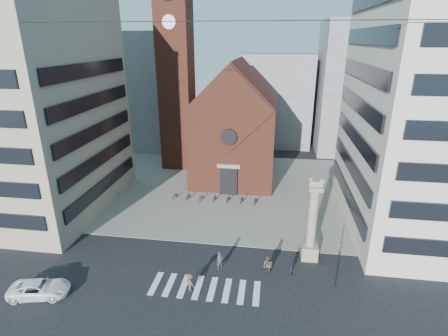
{
  "coord_description": "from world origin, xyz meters",
  "views": [
    {
      "loc": [
        5.85,
        -27.74,
        20.77
      ],
      "look_at": [
        0.64,
        8.0,
        7.32
      ],
      "focal_mm": 28.0,
      "sensor_mm": 36.0,
      "label": 1
    }
  ],
  "objects_px": {
    "traffic_light": "(338,264)",
    "pedestrian_2": "(291,269)",
    "white_car": "(40,289)",
    "scooter_0": "(175,195)",
    "pedestrian_0": "(220,261)",
    "pedestrian_1": "(268,266)",
    "lion_column": "(312,228)"
  },
  "relations": [
    {
      "from": "traffic_light",
      "to": "pedestrian_2",
      "type": "distance_m",
      "value": 4.29
    },
    {
      "from": "traffic_light",
      "to": "pedestrian_1",
      "type": "distance_m",
      "value": 6.23
    },
    {
      "from": "lion_column",
      "to": "pedestrian_2",
      "type": "bearing_deg",
      "value": -121.65
    },
    {
      "from": "lion_column",
      "to": "traffic_light",
      "type": "distance_m",
      "value": 4.62
    },
    {
      "from": "traffic_light",
      "to": "scooter_0",
      "type": "bearing_deg",
      "value": 140.9
    },
    {
      "from": "white_car",
      "to": "pedestrian_0",
      "type": "distance_m",
      "value": 15.83
    },
    {
      "from": "pedestrian_0",
      "to": "pedestrian_1",
      "type": "height_order",
      "value": "pedestrian_1"
    },
    {
      "from": "traffic_light",
      "to": "scooter_0",
      "type": "xyz_separation_m",
      "value": [
        -19.13,
        15.55,
        -1.83
      ]
    },
    {
      "from": "pedestrian_1",
      "to": "pedestrian_2",
      "type": "height_order",
      "value": "pedestrian_1"
    },
    {
      "from": "lion_column",
      "to": "scooter_0",
      "type": "relative_size",
      "value": 5.63
    },
    {
      "from": "traffic_light",
      "to": "pedestrian_2",
      "type": "xyz_separation_m",
      "value": [
        -3.91,
        0.89,
        -1.53
      ]
    },
    {
      "from": "lion_column",
      "to": "pedestrian_0",
      "type": "xyz_separation_m",
      "value": [
        -8.59,
        -3.06,
        -2.55
      ]
    },
    {
      "from": "traffic_light",
      "to": "pedestrian_1",
      "type": "relative_size",
      "value": 2.2
    },
    {
      "from": "lion_column",
      "to": "pedestrian_0",
      "type": "distance_m",
      "value": 9.47
    },
    {
      "from": "pedestrian_1",
      "to": "pedestrian_2",
      "type": "bearing_deg",
      "value": 46.69
    },
    {
      "from": "white_car",
      "to": "pedestrian_1",
      "type": "xyz_separation_m",
      "value": [
        19.23,
        5.66,
        0.29
      ]
    },
    {
      "from": "lion_column",
      "to": "pedestrian_1",
      "type": "bearing_deg",
      "value": -141.1
    },
    {
      "from": "white_car",
      "to": "pedestrian_0",
      "type": "height_order",
      "value": "pedestrian_0"
    },
    {
      "from": "lion_column",
      "to": "pedestrian_2",
      "type": "relative_size",
      "value": 5.71
    },
    {
      "from": "white_car",
      "to": "lion_column",
      "type": "bearing_deg",
      "value": -81.12
    },
    {
      "from": "pedestrian_1",
      "to": "scooter_0",
      "type": "relative_size",
      "value": 1.27
    },
    {
      "from": "pedestrian_0",
      "to": "pedestrian_1",
      "type": "distance_m",
      "value": 4.53
    },
    {
      "from": "traffic_light",
      "to": "scooter_0",
      "type": "relative_size",
      "value": 2.79
    },
    {
      "from": "pedestrian_0",
      "to": "pedestrian_2",
      "type": "relative_size",
      "value": 1.2
    },
    {
      "from": "pedestrian_0",
      "to": "pedestrian_2",
      "type": "distance_m",
      "value": 6.67
    },
    {
      "from": "pedestrian_0",
      "to": "scooter_0",
      "type": "bearing_deg",
      "value": 86.46
    },
    {
      "from": "white_car",
      "to": "scooter_0",
      "type": "distance_m",
      "value": 21.39
    },
    {
      "from": "traffic_light",
      "to": "pedestrian_1",
      "type": "bearing_deg",
      "value": 173.17
    },
    {
      "from": "pedestrian_0",
      "to": "scooter_0",
      "type": "xyz_separation_m",
      "value": [
        -8.55,
        14.61,
        -0.46
      ]
    },
    {
      "from": "lion_column",
      "to": "white_car",
      "type": "xyz_separation_m",
      "value": [
        -23.29,
        -8.93,
        -2.77
      ]
    },
    {
      "from": "traffic_light",
      "to": "pedestrian_0",
      "type": "height_order",
      "value": "traffic_light"
    },
    {
      "from": "lion_column",
      "to": "pedestrian_1",
      "type": "height_order",
      "value": "lion_column"
    }
  ]
}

